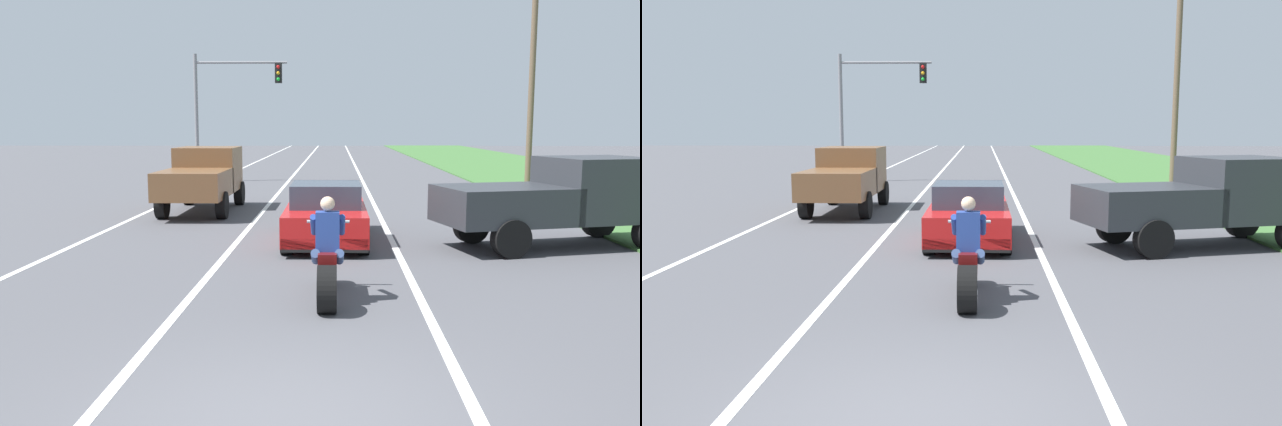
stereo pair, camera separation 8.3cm
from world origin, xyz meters
TOP-DOWN VIEW (x-y plane):
  - lane_stripe_left_solid at (-5.40, 20.00)m, footprint 0.14×120.00m
  - lane_stripe_right_solid at (1.80, 20.00)m, footprint 0.14×120.00m
  - lane_stripe_centre_dashed at (-1.80, 20.00)m, footprint 0.14×120.00m
  - grass_verge_right at (11.92, 20.00)m, footprint 10.00×120.00m
  - motorcycle_with_rider at (0.36, 4.16)m, footprint 0.70×2.21m
  - sports_car_red at (0.26, 9.27)m, footprint 1.84×4.30m
  - pickup_truck_left_lane_brown at (-3.66, 14.41)m, footprint 2.02×4.80m
  - pickup_truck_right_shoulder_dark_grey at (5.38, 8.73)m, footprint 5.14×3.14m
  - traffic_light_mast_near at (-4.78, 25.00)m, footprint 4.40×0.34m
  - utility_pole_roadside at (8.39, 21.01)m, footprint 0.24×0.24m

SIDE VIEW (x-z plane):
  - lane_stripe_left_solid at x=-5.40m, z-range 0.00..0.01m
  - lane_stripe_right_solid at x=1.80m, z-range 0.00..0.01m
  - lane_stripe_centre_dashed at x=-1.80m, z-range 0.00..0.01m
  - grass_verge_right at x=11.92m, z-range 0.00..0.06m
  - motorcycle_with_rider at x=0.36m, z-range -0.22..1.40m
  - sports_car_red at x=0.26m, z-range -0.05..1.31m
  - pickup_truck_left_lane_brown at x=-3.66m, z-range 0.12..2.10m
  - pickup_truck_right_shoulder_dark_grey at x=5.38m, z-range 0.12..2.10m
  - traffic_light_mast_near at x=-4.78m, z-range 0.98..6.98m
  - utility_pole_roadside at x=8.39m, z-range 0.00..8.35m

